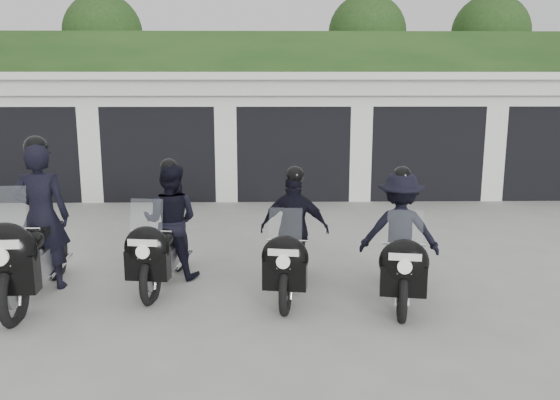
{
  "coord_description": "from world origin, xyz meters",
  "views": [
    {
      "loc": [
        -0.57,
        -8.09,
        2.85
      ],
      "look_at": [
        -0.4,
        0.57,
        1.05
      ],
      "focal_mm": 38.0,
      "sensor_mm": 36.0,
      "label": 1
    }
  ],
  "objects_px": {
    "police_bike_a": "(34,234)",
    "police_bike_c": "(293,238)",
    "police_bike_b": "(167,230)",
    "police_bike_d": "(400,241)"
  },
  "relations": [
    {
      "from": "police_bike_b",
      "to": "police_bike_c",
      "type": "height_order",
      "value": "police_bike_b"
    },
    {
      "from": "police_bike_c",
      "to": "police_bike_d",
      "type": "bearing_deg",
      "value": 0.07
    },
    {
      "from": "police_bike_a",
      "to": "police_bike_b",
      "type": "height_order",
      "value": "police_bike_a"
    },
    {
      "from": "police_bike_c",
      "to": "police_bike_d",
      "type": "relative_size",
      "value": 0.98
    },
    {
      "from": "police_bike_a",
      "to": "police_bike_c",
      "type": "bearing_deg",
      "value": 0.51
    },
    {
      "from": "police_bike_a",
      "to": "police_bike_c",
      "type": "height_order",
      "value": "police_bike_a"
    },
    {
      "from": "police_bike_b",
      "to": "police_bike_d",
      "type": "height_order",
      "value": "police_bike_b"
    },
    {
      "from": "police_bike_b",
      "to": "police_bike_c",
      "type": "bearing_deg",
      "value": -5.14
    },
    {
      "from": "police_bike_c",
      "to": "police_bike_b",
      "type": "bearing_deg",
      "value": 176.52
    },
    {
      "from": "police_bike_b",
      "to": "police_bike_d",
      "type": "bearing_deg",
      "value": -3.58
    }
  ]
}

